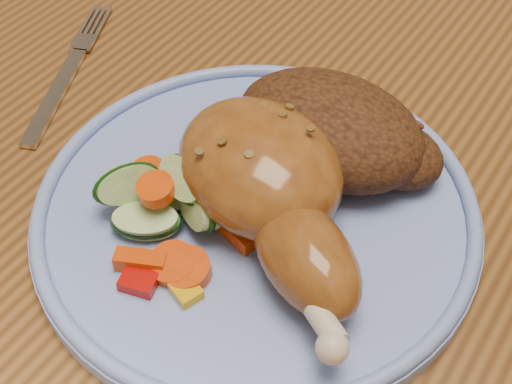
% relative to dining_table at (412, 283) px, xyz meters
% --- Properties ---
extents(dining_table, '(0.90, 1.40, 0.75)m').
position_rel_dining_table_xyz_m(dining_table, '(0.00, 0.00, 0.00)').
color(dining_table, brown).
rests_on(dining_table, ground).
extents(plate, '(0.30, 0.30, 0.01)m').
position_rel_dining_table_xyz_m(plate, '(-0.10, -0.07, 0.09)').
color(plate, '#7791DE').
rests_on(plate, dining_table).
extents(plate_rim, '(0.29, 0.29, 0.01)m').
position_rel_dining_table_xyz_m(plate_rim, '(-0.10, -0.07, 0.10)').
color(plate_rim, '#7791DE').
rests_on(plate_rim, plate).
extents(chicken_leg, '(0.19, 0.16, 0.06)m').
position_rel_dining_table_xyz_m(chicken_leg, '(-0.08, -0.07, 0.13)').
color(chicken_leg, brown).
rests_on(chicken_leg, plate).
extents(rice_pilaf, '(0.15, 0.10, 0.06)m').
position_rel_dining_table_xyz_m(rice_pilaf, '(-0.08, -0.00, 0.12)').
color(rice_pilaf, '#482612').
rests_on(rice_pilaf, plate).
extents(vegetable_pile, '(0.11, 0.10, 0.05)m').
position_rel_dining_table_xyz_m(vegetable_pile, '(-0.14, -0.12, 0.11)').
color(vegetable_pile, '#A50A05').
rests_on(vegetable_pile, plate).
extents(fork, '(0.08, 0.15, 0.00)m').
position_rel_dining_table_xyz_m(fork, '(-0.31, -0.03, 0.09)').
color(fork, silver).
rests_on(fork, dining_table).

